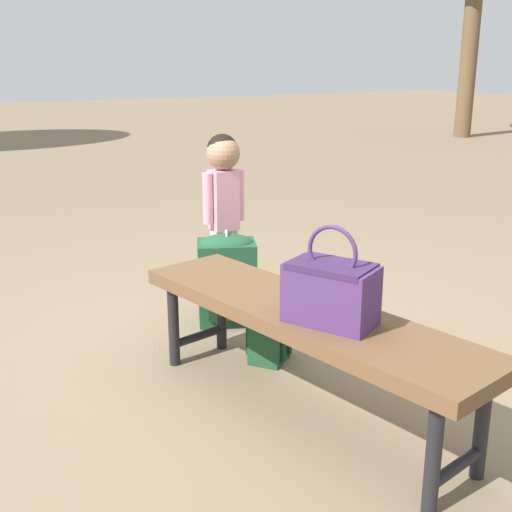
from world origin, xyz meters
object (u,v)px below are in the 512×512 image
(child_standing, at_px, (224,190))
(park_bench, at_px, (304,322))
(backpack_small, at_px, (270,326))
(handbag, at_px, (331,290))
(backpack_large, at_px, (227,277))

(child_standing, bearing_deg, park_bench, 165.97)
(child_standing, distance_m, backpack_small, 1.05)
(handbag, bearing_deg, child_standing, -12.61)
(backpack_large, bearing_deg, child_standing, -24.81)
(handbag, height_order, backpack_large, handbag)
(backpack_small, bearing_deg, handbag, 168.67)
(park_bench, height_order, backpack_large, backpack_large)
(park_bench, height_order, backpack_small, park_bench)
(backpack_large, bearing_deg, backpack_small, 175.83)
(backpack_small, bearing_deg, backpack_large, -4.17)
(child_standing, xyz_separation_m, backpack_large, (-0.39, 0.18, -0.39))
(park_bench, relative_size, handbag, 4.48)
(park_bench, bearing_deg, child_standing, -14.03)
(child_standing, distance_m, backpack_large, 0.58)
(child_standing, relative_size, backpack_large, 1.87)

